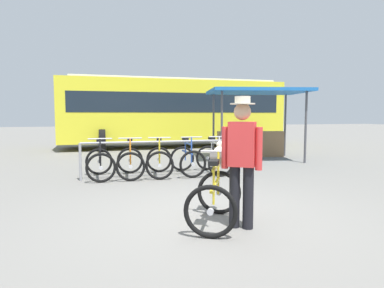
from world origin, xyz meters
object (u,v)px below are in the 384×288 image
at_px(featured_bicycle, 216,188).
at_px(racked_bike_yellow, 159,161).
at_px(racked_bike_blue, 187,160).
at_px(bus_distant, 174,109).
at_px(racked_bike_white, 214,159).
at_px(market_stall, 254,117).
at_px(racked_bike_orange, 130,162).
at_px(person_with_featured_bike, 242,157).
at_px(racked_bike_black, 100,163).

bearing_deg(featured_bicycle, racked_bike_yellow, 92.16).
bearing_deg(racked_bike_blue, bus_distant, 80.14).
relative_size(racked_bike_white, market_stall, 0.31).
bearing_deg(racked_bike_yellow, racked_bike_orange, 179.07).
height_order(racked_bike_white, market_stall, market_stall).
bearing_deg(racked_bike_yellow, racked_bike_white, -0.93).
distance_m(racked_bike_white, person_with_featured_bike, 4.17).
relative_size(racked_bike_yellow, featured_bicycle, 0.95).
height_order(person_with_featured_bike, market_stall, market_stall).
xyz_separation_m(racked_bike_white, person_with_featured_bike, (-1.02, -4.00, 0.58)).
bearing_deg(market_stall, racked_bike_yellow, -146.75).
relative_size(person_with_featured_bike, bus_distant, 0.17).
relative_size(racked_bike_black, racked_bike_white, 1.02).
relative_size(racked_bike_blue, person_with_featured_bike, 0.65).
distance_m(racked_bike_yellow, bus_distant, 7.59).
xyz_separation_m(person_with_featured_bike, bus_distant, (1.58, 11.23, 0.79)).
bearing_deg(person_with_featured_bike, racked_bike_white, 75.66).
bearing_deg(racked_bike_yellow, person_with_featured_bike, -84.65).
height_order(racked_bike_blue, bus_distant, bus_distant).
distance_m(racked_bike_blue, bus_distant, 7.45).
bearing_deg(market_stall, featured_bicycle, -120.02).
height_order(racked_bike_orange, bus_distant, bus_distant).
bearing_deg(racked_bike_orange, market_stall, 28.74).
relative_size(racked_bike_orange, racked_bike_white, 1.06).
bearing_deg(bus_distant, racked_bike_black, -115.03).
height_order(racked_bike_blue, market_stall, market_stall).
relative_size(racked_bike_black, racked_bike_blue, 0.99).
distance_m(racked_bike_white, featured_bicycle, 3.90).
bearing_deg(racked_bike_blue, person_with_featured_bike, -94.60).
bearing_deg(market_stall, racked_bike_orange, -151.26).
bearing_deg(featured_bicycle, person_with_featured_bike, -52.67).
height_order(racked_bike_black, featured_bicycle, featured_bicycle).
xyz_separation_m(racked_bike_yellow, person_with_featured_bike, (0.38, -4.03, 0.58)).
relative_size(racked_bike_orange, bus_distant, 0.11).
relative_size(featured_bicycle, market_stall, 0.36).
xyz_separation_m(racked_bike_black, racked_bike_yellow, (1.40, -0.02, -0.00)).
distance_m(racked_bike_blue, market_stall, 3.98).
distance_m(racked_bike_blue, featured_bicycle, 3.75).
bearing_deg(racked_bike_yellow, bus_distant, 74.82).
xyz_separation_m(racked_bike_orange, market_stall, (4.38, 2.40, 1.03)).
distance_m(racked_bike_white, bus_distant, 7.38).
height_order(racked_bike_black, person_with_featured_bike, person_with_featured_bike).
height_order(racked_bike_orange, person_with_featured_bike, person_with_featured_bike).
bearing_deg(racked_bike_blue, racked_bike_white, -0.93).
bearing_deg(bus_distant, featured_bicycle, -99.44).
height_order(racked_bike_black, racked_bike_orange, same).
bearing_deg(racked_bike_black, racked_bike_yellow, -0.93).
distance_m(featured_bicycle, bus_distant, 11.14).
distance_m(racked_bike_orange, racked_bike_blue, 1.40).
relative_size(racked_bike_black, racked_bike_orange, 0.96).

